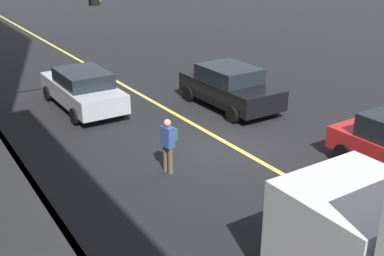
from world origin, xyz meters
name	(u,v)px	position (x,y,z in m)	size (l,w,h in m)	color
ground	(228,144)	(0.00, 0.00, 0.00)	(200.00, 200.00, 0.00)	black
curb_edge	(38,193)	(0.00, 5.93, 0.07)	(80.00, 0.16, 0.15)	slate
lane_stripe_center	(228,144)	(0.00, 0.00, 0.01)	(80.00, 0.16, 0.01)	#D8CC4C
car_black	(230,86)	(2.85, -2.19, 0.81)	(4.35, 2.07, 1.58)	black
car_silver	(82,88)	(5.75, 2.58, 0.78)	(4.79, 1.94, 1.51)	#A8AAB2
pedestrian_with_backpack	(168,142)	(-0.65, 2.53, 0.89)	(0.40, 0.41, 1.55)	brown
traffic_light_mast	(27,21)	(5.11, 4.42, 3.52)	(0.28, 4.50, 5.07)	#1E3823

